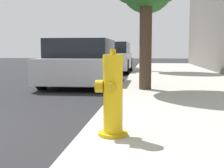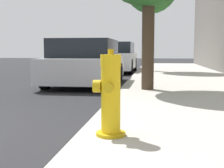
# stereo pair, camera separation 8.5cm
# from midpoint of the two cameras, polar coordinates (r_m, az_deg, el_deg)

# --- Properties ---
(fire_hydrant) EXTENTS (0.34, 0.34, 0.90)m
(fire_hydrant) POSITION_cam_midpoint_polar(r_m,az_deg,el_deg) (3.23, 0.43, -2.23)
(fire_hydrant) COLOR #C39C11
(fire_hydrant) RESTS_ON sidewalk_slab
(parked_car_near) EXTENTS (1.85, 3.92, 1.33)m
(parked_car_near) POSITION_cam_midpoint_polar(r_m,az_deg,el_deg) (9.18, -4.55, 3.81)
(parked_car_near) COLOR #B7B7BC
(parked_car_near) RESTS_ON ground_plane
(parked_car_mid) EXTENTS (1.87, 4.43, 1.40)m
(parked_car_mid) POSITION_cam_midpoint_polar(r_m,az_deg,el_deg) (14.82, 0.71, 4.85)
(parked_car_mid) COLOR silver
(parked_car_mid) RESTS_ON ground_plane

